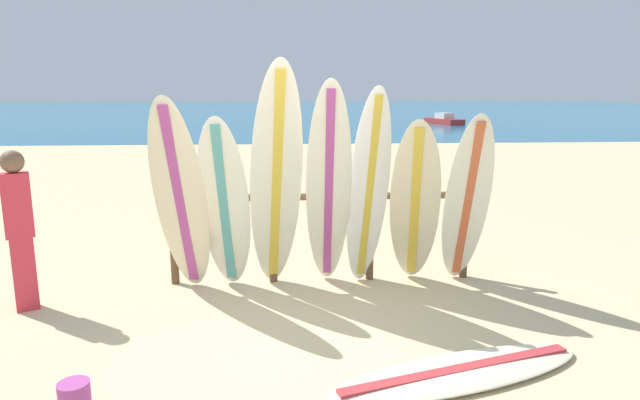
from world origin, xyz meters
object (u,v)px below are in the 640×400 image
Objects in this scene: surfboard_lying_on_sand at (459,372)px; beachgoer_standing at (19,224)px; surfboard_leaning_center_right at (368,189)px; surfboard_leaning_far_left at (180,199)px; surfboard_leaning_left at (224,205)px; surfboard_leaning_center_left at (276,180)px; sand_bucket at (75,399)px; surfboard_leaning_far_right at (467,201)px; small_boat_offshore at (444,120)px; surfboard_leaning_center at (329,189)px; surfboard_leaning_right at (415,205)px; surfboard_rack at (322,219)px.

surfboard_lying_on_sand is 1.41× the size of beachgoer_standing.
surfboard_leaning_center_right reaches higher than surfboard_lying_on_sand.
surfboard_leaning_far_left is at bearing -174.74° from surfboard_leaning_center_right.
surfboard_leaning_left is (0.43, 0.15, -0.10)m from surfboard_leaning_far_left.
surfboard_leaning_center_left is 2.83m from sand_bucket.
small_boat_offshore is at bearing 73.93° from surfboard_leaning_far_right.
surfboard_lying_on_sand is at bearing -108.94° from surfboard_leaning_far_right.
small_boat_offshore is at bearing 70.31° from surfboard_leaning_center_left.
surfboard_leaning_center_left reaches higher than surfboard_leaning_center_right.
surfboard_leaning_far_left is 9.06× the size of sand_bucket.
surfboard_leaning_left is 1.13m from surfboard_leaning_center.
surfboard_leaning_far_right is (2.64, -0.03, 0.01)m from surfboard_leaning_left.
surfboard_leaning_center_left reaches higher than surfboard_leaning_right.
surfboard_rack is 14.61× the size of sand_bucket.
small_boat_offshore is (13.14, 29.93, -0.63)m from beachgoer_standing.
surfboard_leaning_center is (0.55, -0.01, -0.09)m from surfboard_leaning_center_left.
surfboard_leaning_center_right is 0.66× the size of small_boat_offshore.
beachgoer_standing is (-2.53, -0.28, -0.36)m from surfboard_leaning_center_left.
surfboard_leaning_far_left is at bearing -160.53° from surfboard_leaning_left.
surfboard_leaning_left is 1.01× the size of surfboard_leaning_right.
surfboard_leaning_center is 0.97m from surfboard_leaning_right.
surfboard_lying_on_sand is 32.85m from small_boat_offshore.
surfboard_lying_on_sand is 2.80m from sand_bucket.
surfboard_leaning_center_left reaches higher than surfboard_rack.
surfboard_leaning_center_left is at bearing -178.21° from surfboard_leaning_right.
sand_bucket is (-1.92, -2.20, -1.04)m from surfboard_leaning_center.
surfboard_leaning_far_right is at bearing 4.09° from beachgoer_standing.
surfboard_leaning_right reaches higher than beachgoer_standing.
surfboard_leaning_left is 0.78× the size of surfboard_leaning_center_left.
sand_bucket is (-0.37, -2.13, -0.96)m from surfboard_leaning_far_left.
beachgoer_standing is at bearing 157.90° from surfboard_lying_on_sand.
surfboard_lying_on_sand is (1.98, -1.96, -0.94)m from surfboard_leaning_left.
surfboard_leaning_center_left reaches higher than surfboard_leaning_far_left.
surfboard_rack is 1.39× the size of surfboard_leaning_center_left.
surfboard_leaning_center is (1.54, 0.07, 0.08)m from surfboard_leaning_far_left.
surfboard_leaning_right is 1.19× the size of beachgoer_standing.
surfboard_leaning_far_left is at bearing -163.32° from surfboard_rack.
surfboard_leaning_left is at bearing 19.47° from surfboard_leaning_far_left.
surfboard_leaning_left is at bearing 172.10° from surfboard_leaning_center_left.
surfboard_leaning_far_right is at bearing 33.14° from sand_bucket.
surfboard_leaning_far_right is (1.57, -0.33, 0.25)m from surfboard_rack.
surfboard_leaning_far_left is 2.00m from surfboard_leaning_center_right.
surfboard_leaning_left is 2.94m from surfboard_lying_on_sand.
small_boat_offshore reaches higher than sand_bucket.
beachgoer_standing is at bearing -169.60° from surfboard_leaning_left.
beachgoer_standing is 32.70m from small_boat_offshore.
surfboard_leaning_right is at bearing 1.79° from surfboard_leaning_center_left.
surfboard_leaning_left is at bearing -164.48° from surfboard_rack.
surfboard_leaning_center is 3.10m from sand_bucket.
surfboard_leaning_center_left reaches higher than surfboard_leaning_center.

